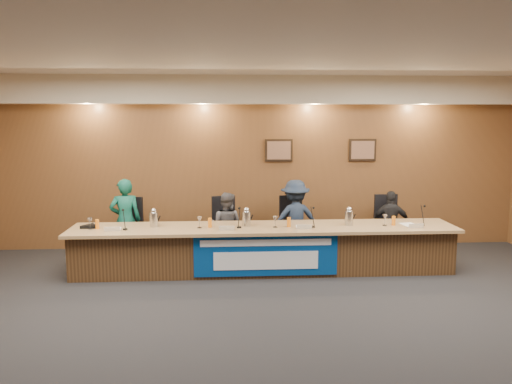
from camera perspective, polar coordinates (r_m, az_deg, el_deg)
floor at (r=5.94m, az=2.77°, el=-16.00°), size 10.00×10.00×0.00m
ceiling at (r=5.45m, az=3.02°, el=16.26°), size 10.00×8.00×0.04m
wall_back at (r=9.43m, az=0.17°, el=3.28°), size 10.00×0.04×3.20m
soffit at (r=9.15m, az=0.28°, el=11.58°), size 10.00×0.50×0.50m
dais_body at (r=8.08m, az=0.91°, el=-6.65°), size 6.00×0.80×0.70m
dais_top at (r=7.94m, az=0.94°, el=-4.13°), size 6.10×0.95×0.05m
banner at (r=7.67m, az=1.15°, el=-7.24°), size 2.20×0.02×0.65m
banner_text_upper at (r=7.60m, az=1.16°, el=-5.82°), size 2.00×0.01×0.10m
banner_text_lower at (r=7.68m, az=1.16°, el=-7.84°), size 1.60×0.01×0.28m
wall_photo_left at (r=9.41m, az=2.62°, el=4.79°), size 0.52×0.04×0.42m
wall_photo_right at (r=9.72m, az=12.07°, el=4.72°), size 0.52×0.04×0.42m
panelist_a at (r=8.85m, az=-14.70°, el=-3.13°), size 0.58×0.44×1.44m
panelist_b at (r=8.70m, az=-3.41°, el=-3.90°), size 0.70×0.63×1.18m
panelist_c at (r=8.77m, az=4.48°, el=-3.13°), size 0.95×0.62×1.39m
panelist_d at (r=9.18m, az=15.15°, el=-3.54°), size 0.74×0.43×1.18m
office_chair_a at (r=8.99m, az=-14.52°, el=-4.49°), size 0.57×0.57×0.08m
office_chair_b at (r=8.83m, az=-3.40°, el=-4.47°), size 0.58×0.58×0.08m
office_chair_c at (r=8.91m, az=4.38°, el=-4.36°), size 0.55×0.55×0.08m
office_chair_d at (r=9.30m, az=14.93°, el=-4.08°), size 0.48×0.48×0.08m
nameplate_a at (r=7.88m, az=-16.11°, el=-4.04°), size 0.24×0.08×0.10m
microphone_a at (r=7.95m, az=-14.72°, el=-4.14°), size 0.07×0.07×0.02m
juice_glass_a at (r=8.12m, az=-17.69°, el=-3.53°), size 0.06×0.06×0.15m
water_glass_a at (r=8.13m, az=-18.42°, el=-3.44°), size 0.08×0.08×0.18m
nameplate_b at (r=7.65m, az=-3.36°, el=-4.09°), size 0.24×0.08×0.10m
microphone_b at (r=7.83m, az=-1.95°, el=-4.05°), size 0.07×0.07×0.02m
juice_glass_b at (r=7.88m, az=-5.29°, el=-3.51°), size 0.06×0.06×0.15m
water_glass_b at (r=7.85m, az=-6.49°, el=-3.47°), size 0.08×0.08×0.18m
nameplate_c at (r=7.77m, az=5.54°, el=-3.92°), size 0.24×0.08×0.10m
microphone_c at (r=7.91m, az=6.43°, el=-3.96°), size 0.07×0.07×0.02m
juice_glass_c at (r=7.91m, az=3.77°, el=-3.45°), size 0.06×0.06×0.15m
water_glass_c at (r=7.85m, az=2.20°, el=-3.42°), size 0.08×0.08×0.18m
nameplate_d at (r=8.18m, az=17.82°, el=-3.66°), size 0.24×0.08×0.10m
microphone_d at (r=8.45m, az=18.35°, el=-3.55°), size 0.07×0.07×0.02m
juice_glass_d at (r=8.30m, az=15.46°, el=-3.18°), size 0.06×0.06×0.15m
water_glass_d at (r=8.23m, az=14.52°, el=-3.14°), size 0.08×0.08×0.18m
carafe_left at (r=8.05m, az=-11.59°, el=-3.12°), size 0.13×0.13×0.23m
carafe_mid at (r=7.93m, az=-1.10°, el=-3.09°), size 0.13×0.13×0.23m
carafe_right at (r=8.13m, az=10.58°, el=-2.96°), size 0.13×0.13×0.23m
speakerphone at (r=8.25m, az=-18.43°, el=-3.73°), size 0.32×0.32×0.05m
paper_stack at (r=8.42m, az=17.10°, el=-3.58°), size 0.26×0.33×0.01m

